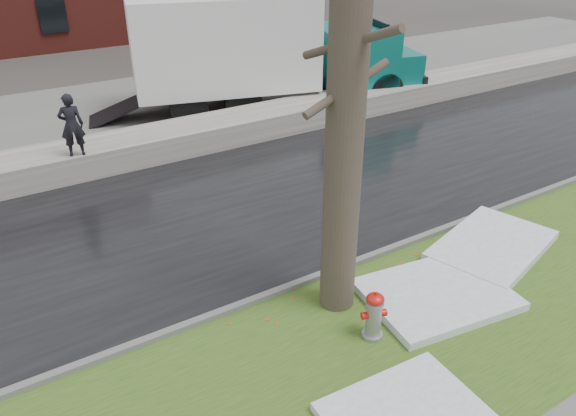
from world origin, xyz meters
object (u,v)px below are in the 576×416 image
tree (347,94)px  worker (71,125)px  box_truck (260,50)px  fire_hydrant (374,313)px

tree → worker: bearing=108.5°
box_truck → worker: box_truck is taller
worker → fire_hydrant: bearing=118.0°
fire_hydrant → box_truck: box_truck is taller
fire_hydrant → worker: (-2.59, 8.97, 1.05)m
fire_hydrant → worker: 9.40m
tree → worker: 8.66m
tree → fire_hydrant: bearing=-92.6°
tree → worker: (-2.64, 7.89, -2.40)m
fire_hydrant → box_truck: size_ratio=0.08×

